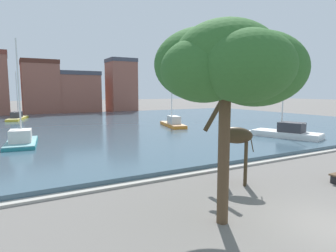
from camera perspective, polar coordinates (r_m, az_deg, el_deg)
ground_plane at (r=11.68m, az=29.58°, el=-17.00°), size 300.00×300.00×0.00m
harbor_water at (r=36.90m, az=-14.13°, el=-0.12°), size 76.81×44.81×0.35m
quay_edge_coping at (r=16.43m, az=6.90°, el=-9.03°), size 76.81×0.50×0.12m
giraffe_statue at (r=14.36m, az=12.66°, el=-2.12°), size 2.06×2.18×4.60m
sailboat_orange at (r=35.00m, az=0.76°, el=0.34°), size 3.03×7.02×7.76m
sailboat_yellow at (r=48.92m, az=-27.58°, el=1.39°), size 3.48×8.23×7.47m
sailboat_white at (r=28.79m, az=21.57°, el=-1.51°), size 4.30×7.21×6.23m
sailboat_teal at (r=25.78m, az=-27.05°, el=-2.82°), size 2.76×6.28×8.63m
shade_tree at (r=10.01m, az=11.44°, el=11.62°), size 4.95×5.45×6.88m
townhouse_narrow_midrow at (r=61.38m, az=-24.00°, el=6.99°), size 6.73×5.95×10.53m
townhouse_corner_house at (r=63.31m, az=-17.70°, el=6.37°), size 8.73×7.60×8.60m
townhouse_wide_warehouse at (r=64.59m, az=-9.27°, el=7.94°), size 5.71×5.91×11.60m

